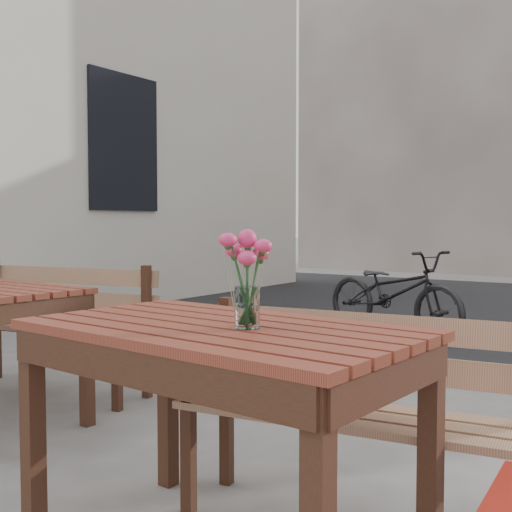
% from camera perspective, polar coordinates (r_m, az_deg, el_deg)
% --- Properties ---
extents(main_table, '(1.36, 0.86, 0.80)m').
position_cam_1_polar(main_table, '(2.16, -3.16, -9.57)').
color(main_table, '#572616').
rests_on(main_table, ground).
extents(main_bench, '(1.39, 0.58, 0.84)m').
position_cam_1_polar(main_bench, '(2.52, 9.14, -11.59)').
color(main_bench, '#90664A').
rests_on(main_bench, ground).
extents(main_vase, '(0.17, 0.17, 0.32)m').
position_cam_1_polar(main_vase, '(2.04, -0.79, -0.98)').
color(main_vase, white).
rests_on(main_vase, main_table).
extents(second_bench, '(1.48, 0.68, 0.89)m').
position_cam_1_polar(second_bench, '(4.57, -17.10, -4.76)').
color(second_bench, '#90664A').
rests_on(second_bench, ground).
extents(bicycle, '(1.76, 1.02, 0.87)m').
position_cam_1_polar(bicycle, '(6.64, 12.14, -3.17)').
color(bicycle, black).
rests_on(bicycle, ground).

